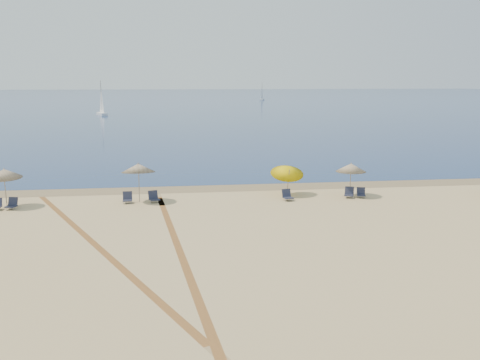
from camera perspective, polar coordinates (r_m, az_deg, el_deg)
The scene contains 16 objects.
ground at distance 17.04m, azimuth 9.38°, elevation -16.80°, with size 160.00×160.00×0.00m, color tan.
ocean at distance 239.60m, azimuth -6.61°, elevation 8.67°, with size 500.00×500.00×0.00m, color #0C2151.
wet_sand at distance 39.49m, azimuth -0.77°, elevation -0.79°, with size 500.00×500.00×0.00m, color olive.
umbrella_1 at distance 36.05m, azimuth -23.69°, elevation 0.64°, with size 2.10×2.13×2.48m.
umbrella_2 at distance 35.11m, azimuth -10.71°, elevation 1.27°, with size 2.17×2.21×2.58m.
umbrella_3 at distance 36.64m, azimuth 5.03°, elevation 1.06°, with size 2.25×2.30×2.42m.
umbrella_4 at distance 36.97m, azimuth 11.67°, elevation 1.30°, with size 2.05×2.05×2.31m.
chair_3 at distance 35.71m, azimuth -23.01°, elevation -2.36°, with size 0.74×0.82×0.71m.
chair_4 at distance 35.28m, azimuth -11.83°, elevation -1.88°, with size 0.62×0.72×0.72m.
chair_5 at distance 35.16m, azimuth -9.12°, elevation -1.82°, with size 0.81×0.87×0.74m.
chair_6 at distance 35.40m, azimuth 5.04°, elevation -1.64°, with size 0.74×0.82×0.73m.
chair_7 at distance 36.80m, azimuth 11.48°, elevation -1.35°, with size 0.83×0.88×0.72m.
chair_8 at distance 37.03m, azimuth 12.70°, elevation -1.36°, with size 0.70×0.76×0.66m.
sailboat_0 at distance 124.04m, azimuth -14.45°, elevation 7.73°, with size 2.94×5.23×7.58m.
sailboat_1 at distance 206.75m, azimuth 2.34°, elevation 9.00°, with size 2.53×4.65×6.72m.
tire_tracks at distance 24.60m, azimuth 0.00°, elevation -7.89°, with size 55.58×46.04×0.00m.
Camera 1 is at (-4.62, -14.43, 7.81)m, focal length 40.28 mm.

